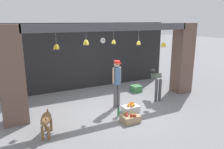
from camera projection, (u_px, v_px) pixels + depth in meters
ground_plane at (117, 107)px, 7.69m from camera, size 60.00×60.00×0.00m
shop_back_wall at (89, 56)px, 9.62m from camera, size 7.79×0.12×2.86m
shop_pillar_left at (11, 76)px, 6.18m from camera, size 0.70×0.60×2.86m
shop_pillar_right at (183, 58)px, 9.03m from camera, size 0.70×0.60×2.86m
storefront_awning at (116, 28)px, 7.15m from camera, size 5.89×0.32×0.91m
dog at (46, 120)px, 5.65m from camera, size 0.45×0.90×0.67m
shopkeeper at (117, 80)px, 7.48m from camera, size 0.34×0.28×1.64m
worker_stooping at (156, 81)px, 8.29m from camera, size 0.44×0.82×1.09m
fruit_crate_oranges at (131, 108)px, 7.27m from camera, size 0.55×0.37×0.28m
fruit_crate_apples at (130, 118)px, 6.54m from camera, size 0.52×0.42×0.29m
produce_box_green at (136, 89)px, 9.31m from camera, size 0.41×0.40×0.26m
water_bottle at (118, 112)px, 6.92m from camera, size 0.07×0.07×0.30m
wall_clock at (103, 41)px, 9.68m from camera, size 0.26×0.03×0.26m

